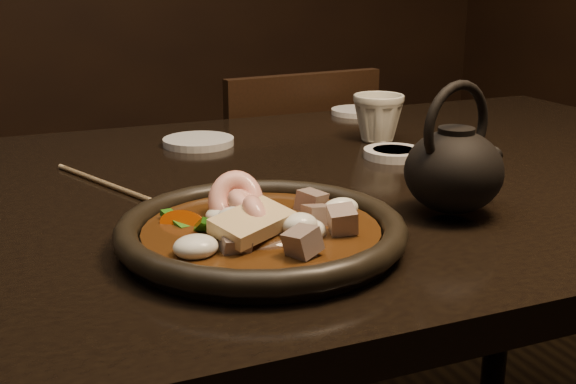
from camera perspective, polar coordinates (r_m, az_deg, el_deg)
name	(u,v)px	position (r m, az deg, el deg)	size (l,w,h in m)	color
table	(284,232)	(1.04, -0.31, -3.16)	(1.60, 0.90, 0.75)	black
chair	(281,224)	(1.74, -0.58, -2.54)	(0.42, 0.42, 0.82)	black
plate	(261,232)	(0.77, -2.12, -3.20)	(0.31, 0.31, 0.03)	black
stirfry	(261,226)	(0.77, -2.18, -2.70)	(0.23, 0.21, 0.07)	#371D0A
soy_dish	(394,153)	(1.15, 8.35, 3.04)	(0.10, 0.10, 0.01)	silver
saucer_left	(198,142)	(1.23, -7.09, 3.98)	(0.12, 0.12, 0.01)	silver
saucer_right	(357,111)	(1.50, 5.46, 6.35)	(0.11, 0.11, 0.01)	silver
tea_cup	(378,116)	(1.25, 7.14, 5.95)	(0.09, 0.08, 0.09)	beige
chopsticks	(104,183)	(1.02, -14.36, 0.71)	(0.10, 0.23, 0.01)	tan
teapot	(454,167)	(0.88, 13.01, 1.97)	(0.14, 0.12, 0.16)	black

